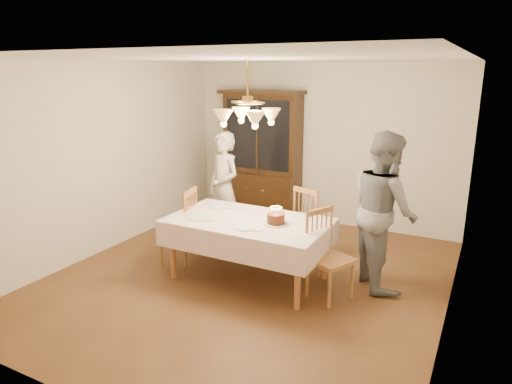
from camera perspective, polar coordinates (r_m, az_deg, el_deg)
The scene contains 14 objects.
ground at distance 5.72m, azimuth -0.95°, elevation -10.68°, with size 5.00×5.00×0.00m, color #523017.
room_shell at distance 5.23m, azimuth -1.02°, elevation 5.12°, with size 5.00×5.00×5.00m.
dining_table at distance 5.46m, azimuth -0.98°, elevation -4.20°, with size 1.90×1.10×0.76m.
china_hutch at distance 7.73m, azimuth 0.76°, elevation 4.29°, with size 1.38×0.54×2.16m.
chair_far_side at distance 6.20m, azimuth 7.17°, elevation -4.28°, with size 0.55×0.54×1.00m.
chair_left_end at distance 6.11m, azimuth -9.64°, elevation -4.57°, with size 0.51×0.52×1.00m.
chair_right_end at distance 5.16m, azimuth 9.18°, elevation -8.43°, with size 0.57×0.58×1.00m.
elderly_woman at distance 6.67m, azimuth -4.01°, elevation 0.55°, with size 0.60×0.39×1.64m, color beige.
adult_in_grey at distance 5.47m, azimuth 15.70°, elevation -2.19°, with size 0.89×0.69×1.83m, color slate.
birthday_cake at distance 5.26m, azimuth 2.51°, elevation -3.45°, with size 0.30×0.30×0.21m.
place_setting_near_left at distance 5.52m, azimuth -7.00°, elevation -3.20°, with size 0.41×0.27×0.02m.
place_setting_near_right at distance 5.14m, azimuth -1.29°, elevation -4.46°, with size 0.40×0.25×0.02m.
place_setting_far_left at distance 5.97m, azimuth -4.68°, elevation -1.72°, with size 0.41×0.26×0.02m.
chandelier at distance 5.18m, azimuth -1.04°, elevation 9.44°, with size 0.62×0.62×0.73m.
Camera 1 is at (2.48, -4.52, 2.48)m, focal length 32.00 mm.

